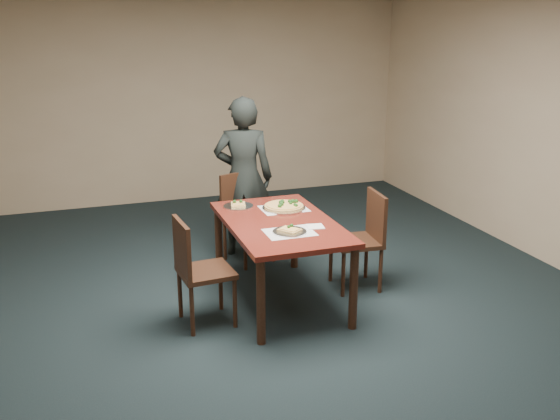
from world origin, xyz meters
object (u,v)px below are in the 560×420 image
object	(u,v)px
chair_right	(364,234)
pizza_pan	(284,206)
dining_table	(280,231)
slice_plate_far	(238,205)
chair_left	(196,266)
diner	(244,177)
slice_plate_near	(290,231)
chair_far	(244,212)

from	to	relation	value
chair_right	pizza_pan	bearing A→B (deg)	-107.36
dining_table	slice_plate_far	bearing A→B (deg)	113.40
chair_left	dining_table	bearing A→B (deg)	-80.26
pizza_pan	slice_plate_far	xyz separation A→B (m)	(-0.38, 0.20, -0.01)
diner	slice_plate_near	distance (m)	1.54
chair_right	slice_plate_near	bearing A→B (deg)	-62.64
pizza_pan	chair_right	bearing A→B (deg)	-22.61
slice_plate_far	chair_left	bearing A→B (deg)	-126.93
chair_right	slice_plate_near	world-z (taller)	chair_right
diner	pizza_pan	distance (m)	0.92
chair_far	chair_left	size ratio (longest dim) A/B	1.00
pizza_pan	diner	bearing A→B (deg)	98.32
pizza_pan	slice_plate_far	world-z (taller)	pizza_pan
chair_far	chair_left	xyz separation A→B (m)	(-0.76, -1.28, 0.00)
chair_left	chair_far	bearing A→B (deg)	-35.69
chair_right	slice_plate_far	distance (m)	1.20
chair_left	pizza_pan	distance (m)	1.11
slice_plate_near	pizza_pan	bearing A→B (deg)	74.69
dining_table	slice_plate_near	distance (m)	0.32
dining_table	chair_far	size ratio (longest dim) A/B	1.65
chair_right	diner	xyz separation A→B (m)	(-0.82, 1.19, 0.33)
diner	slice_plate_near	xyz separation A→B (m)	(-0.04, -1.54, -0.08)
chair_left	slice_plate_near	bearing A→B (deg)	-102.42
chair_left	diner	world-z (taller)	diner
slice_plate_far	diner	bearing A→B (deg)	70.45
dining_table	diner	size ratio (longest dim) A/B	0.89
slice_plate_far	pizza_pan	bearing A→B (deg)	-27.88
slice_plate_far	slice_plate_near	bearing A→B (deg)	-76.00
dining_table	slice_plate_far	size ratio (longest dim) A/B	5.36
dining_table	chair_left	size ratio (longest dim) A/B	1.65
chair_right	pizza_pan	distance (m)	0.79
chair_right	chair_left	bearing A→B (deg)	-75.98
slice_plate_far	dining_table	bearing A→B (deg)	-66.60
chair_left	pizza_pan	size ratio (longest dim) A/B	2.28
chair_left	slice_plate_near	distance (m)	0.81
chair_right	slice_plate_far	bearing A→B (deg)	-109.30
chair_left	chair_right	distance (m)	1.64
dining_table	slice_plate_near	xyz separation A→B (m)	(-0.02, -0.31, 0.11)
dining_table	chair_far	bearing A→B (deg)	91.32
dining_table	pizza_pan	bearing A→B (deg)	65.10
diner	slice_plate_far	bearing A→B (deg)	89.11
slice_plate_far	chair_right	bearing A→B (deg)	-24.55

